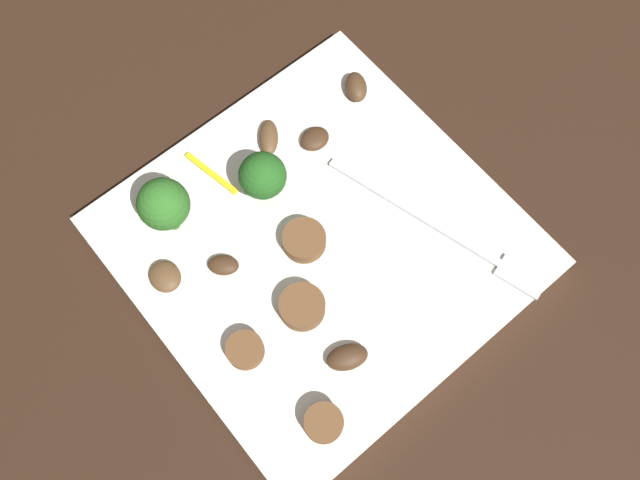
{
  "coord_description": "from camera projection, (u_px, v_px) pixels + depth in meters",
  "views": [
    {
      "loc": [
        0.13,
        -0.11,
        0.46
      ],
      "look_at": [
        0.0,
        0.0,
        0.02
      ],
      "focal_mm": 36.79,
      "sensor_mm": 36.0,
      "label": 1
    }
  ],
  "objects": [
    {
      "name": "mushroom_0",
      "position": [
        315.0,
        139.0,
        0.5
      ],
      "size": [
        0.02,
        0.02,
        0.01
      ],
      "primitive_type": "ellipsoid",
      "rotation": [
        0.0,
        0.0,
        1.55
      ],
      "color": "#422B19",
      "rests_on": "plate"
    },
    {
      "name": "sausage_slice_2",
      "position": [
        304.0,
        240.0,
        0.47
      ],
      "size": [
        0.04,
        0.04,
        0.01
      ],
      "primitive_type": "cylinder",
      "rotation": [
        0.0,
        0.0,
        1.85
      ],
      "color": "brown",
      "rests_on": "plate"
    },
    {
      "name": "fork",
      "position": [
        450.0,
        234.0,
        0.48
      ],
      "size": [
        0.18,
        0.06,
        0.0
      ],
      "rotation": [
        0.0,
        0.0,
        0.28
      ],
      "color": "silver",
      "rests_on": "plate"
    },
    {
      "name": "sausage_slice_0",
      "position": [
        245.0,
        350.0,
        0.44
      ],
      "size": [
        0.03,
        0.03,
        0.01
      ],
      "primitive_type": "cylinder",
      "rotation": [
        0.0,
        0.0,
        2.88
      ],
      "color": "brown",
      "rests_on": "plate"
    },
    {
      "name": "mushroom_3",
      "position": [
        223.0,
        265.0,
        0.47
      ],
      "size": [
        0.03,
        0.03,
        0.01
      ],
      "primitive_type": "ellipsoid",
      "rotation": [
        0.0,
        0.0,
        3.95
      ],
      "color": "#422B19",
      "rests_on": "plate"
    },
    {
      "name": "ground_plane",
      "position": [
        320.0,
        247.0,
        0.49
      ],
      "size": [
        1.4,
        1.4,
        0.0
      ],
      "primitive_type": "plane",
      "color": "black"
    },
    {
      "name": "sausage_slice_1",
      "position": [
        302.0,
        307.0,
        0.45
      ],
      "size": [
        0.04,
        0.04,
        0.01
      ],
      "primitive_type": "cylinder",
      "rotation": [
        0.0,
        0.0,
        1.91
      ],
      "color": "brown",
      "rests_on": "plate"
    },
    {
      "name": "mushroom_1",
      "position": [
        347.0,
        357.0,
        0.44
      ],
      "size": [
        0.03,
        0.03,
        0.01
      ],
      "primitive_type": "ellipsoid",
      "rotation": [
        0.0,
        0.0,
        1.15
      ],
      "color": "#422B19",
      "rests_on": "plate"
    },
    {
      "name": "plate",
      "position": [
        320.0,
        244.0,
        0.48
      ],
      "size": [
        0.26,
        0.26,
        0.02
      ],
      "primitive_type": "cube",
      "color": "white",
      "rests_on": "ground_plane"
    },
    {
      "name": "broccoli_floret_1",
      "position": [
        164.0,
        205.0,
        0.45
      ],
      "size": [
        0.04,
        0.04,
        0.06
      ],
      "color": "#347525",
      "rests_on": "plate"
    },
    {
      "name": "mushroom_2",
      "position": [
        165.0,
        277.0,
        0.46
      ],
      "size": [
        0.03,
        0.02,
        0.01
      ],
      "primitive_type": "ellipsoid",
      "rotation": [
        0.0,
        0.0,
        3.18
      ],
      "color": "brown",
      "rests_on": "plate"
    },
    {
      "name": "broccoli_floret_0",
      "position": [
        263.0,
        176.0,
        0.46
      ],
      "size": [
        0.03,
        0.03,
        0.05
      ],
      "color": "#296420",
      "rests_on": "plate"
    },
    {
      "name": "pepper_strip_1",
      "position": [
        211.0,
        174.0,
        0.49
      ],
      "size": [
        0.05,
        0.01,
        0.0
      ],
      "primitive_type": "cube",
      "rotation": [
        0.0,
        0.0,
        0.19
      ],
      "color": "yellow",
      "rests_on": "plate"
    },
    {
      "name": "sausage_slice_3",
      "position": [
        324.0,
        423.0,
        0.43
      ],
      "size": [
        0.04,
        0.04,
        0.01
      ],
      "primitive_type": "cylinder",
      "rotation": [
        0.0,
        0.0,
        2.1
      ],
      "color": "brown",
      "rests_on": "plate"
    },
    {
      "name": "mushroom_4",
      "position": [
        269.0,
        137.0,
        0.5
      ],
      "size": [
        0.03,
        0.03,
        0.01
      ],
      "primitive_type": "ellipsoid",
      "rotation": [
        0.0,
        0.0,
        5.63
      ],
      "color": "brown",
      "rests_on": "plate"
    },
    {
      "name": "mushroom_5",
      "position": [
        356.0,
        87.0,
        0.51
      ],
      "size": [
        0.03,
        0.03,
        0.01
      ],
      "primitive_type": "ellipsoid",
      "rotation": [
        0.0,
        0.0,
        2.6
      ],
      "color": "#4C331E",
      "rests_on": "plate"
    }
  ]
}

